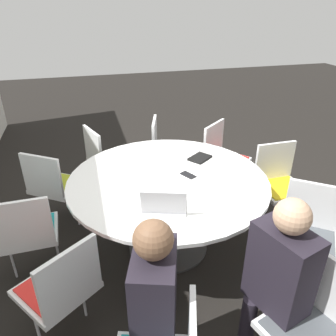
% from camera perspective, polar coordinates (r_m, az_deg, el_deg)
% --- Properties ---
extents(ground_plane, '(16.00, 16.00, 0.00)m').
position_cam_1_polar(ground_plane, '(3.23, 0.00, -13.35)').
color(ground_plane, black).
extents(conference_table, '(1.71, 1.71, 0.74)m').
position_cam_1_polar(conference_table, '(2.88, 0.00, -4.37)').
color(conference_table, '#333333').
rests_on(conference_table, ground_plane).
extents(chair_1, '(0.54, 0.53, 0.85)m').
position_cam_1_polar(chair_1, '(2.19, 24.46, -23.07)').
color(chair_1, silver).
rests_on(chair_1, ground_plane).
extents(chair_2, '(0.60, 0.61, 0.85)m').
position_cam_1_polar(chair_2, '(2.83, 23.33, -9.80)').
color(chair_2, silver).
rests_on(chair_2, ground_plane).
extents(chair_3, '(0.43, 0.45, 0.85)m').
position_cam_1_polar(chair_3, '(3.44, 18.82, -1.96)').
color(chair_3, silver).
rests_on(chair_3, ground_plane).
extents(chair_4, '(0.60, 0.61, 0.85)m').
position_cam_1_polar(chair_4, '(3.84, 9.47, 2.43)').
color(chair_4, silver).
rests_on(chair_4, ground_plane).
extents(chair_5, '(0.54, 0.53, 0.85)m').
position_cam_1_polar(chair_5, '(3.96, -0.49, 3.60)').
color(chair_5, silver).
rests_on(chair_5, ground_plane).
extents(chair_6, '(0.56, 0.54, 0.85)m').
position_cam_1_polar(chair_6, '(3.80, -10.95, 2.01)').
color(chair_6, silver).
rests_on(chair_6, ground_plane).
extents(chair_7, '(0.60, 0.60, 0.85)m').
position_cam_1_polar(chair_7, '(3.40, -19.38, -2.42)').
color(chair_7, silver).
rests_on(chair_7, ground_plane).
extents(chair_8, '(0.44, 0.46, 0.85)m').
position_cam_1_polar(chair_8, '(2.82, -23.33, -9.91)').
color(chair_8, silver).
rests_on(chair_8, ground_plane).
extents(chair_9, '(0.60, 0.60, 0.85)m').
position_cam_1_polar(chair_9, '(2.29, -18.14, -18.87)').
color(chair_9, silver).
rests_on(chair_9, ground_plane).
extents(person_0, '(0.41, 0.33, 1.20)m').
position_cam_1_polar(person_0, '(1.87, -2.82, -21.80)').
color(person_0, '#231E28').
rests_on(person_0, ground_plane).
extents(person_1, '(0.41, 0.33, 1.20)m').
position_cam_1_polar(person_1, '(2.08, 18.68, -17.08)').
color(person_1, '#231E28').
rests_on(person_1, ground_plane).
extents(laptop, '(0.33, 0.38, 0.21)m').
position_cam_1_polar(laptop, '(2.36, -0.68, -6.54)').
color(laptop, silver).
rests_on(laptop, conference_table).
extents(spiral_notebook, '(0.25, 0.26, 0.02)m').
position_cam_1_polar(spiral_notebook, '(3.15, 5.57, 1.77)').
color(spiral_notebook, black).
rests_on(spiral_notebook, conference_table).
extents(cell_phone, '(0.16, 0.13, 0.01)m').
position_cam_1_polar(cell_phone, '(2.85, 3.51, -1.22)').
color(cell_phone, black).
rests_on(cell_phone, conference_table).
extents(handbag, '(0.36, 0.16, 0.28)m').
position_cam_1_polar(handbag, '(3.94, 13.45, -3.42)').
color(handbag, '#661E56').
rests_on(handbag, ground_plane).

